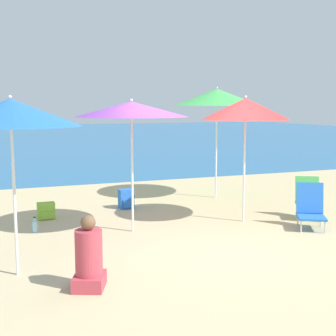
{
  "coord_description": "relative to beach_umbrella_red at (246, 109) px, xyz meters",
  "views": [
    {
      "loc": [
        -3.04,
        -6.26,
        2.06
      ],
      "look_at": [
        -0.2,
        1.07,
        1.0
      ],
      "focal_mm": 50.0,
      "sensor_mm": 36.0,
      "label": 1
    }
  ],
  "objects": [
    {
      "name": "beach_chair_blue",
      "position": [
        0.82,
        -0.81,
        -1.64
      ],
      "size": [
        0.65,
        0.69,
        0.75
      ],
      "rotation": [
        0.0,
        0.0,
        -0.51
      ],
      "color": "silver",
      "rests_on": "ground"
    },
    {
      "name": "person_seated_near",
      "position": [
        -3.2,
        -2.08,
        -1.65
      ],
      "size": [
        0.46,
        0.5,
        0.85
      ],
      "rotation": [
        0.0,
        0.0,
        -0.39
      ],
      "color": "#BF3F4C",
      "rests_on": "ground"
    },
    {
      "name": "sea_water",
      "position": [
        -1.16,
        24.89,
        -1.99
      ],
      "size": [
        60.0,
        40.0,
        0.01
      ],
      "color": "#23669E",
      "rests_on": "ground"
    },
    {
      "name": "beach_umbrella_red",
      "position": [
        0.0,
        0.0,
        0.0
      ],
      "size": [
        1.53,
        1.53,
        2.22
      ],
      "color": "white",
      "rests_on": "ground"
    },
    {
      "name": "backpack_lime",
      "position": [
        -3.27,
        1.45,
        -1.85
      ],
      "size": [
        0.31,
        0.22,
        0.3
      ],
      "color": "#8ECC3D",
      "rests_on": "ground"
    },
    {
      "name": "beach_chair_green",
      "position": [
        1.22,
        -0.22,
        -1.6
      ],
      "size": [
        0.61,
        0.64,
        0.76
      ],
      "rotation": [
        0.0,
        0.0,
        -0.51
      ],
      "color": "silver",
      "rests_on": "ground"
    },
    {
      "name": "ground_plane",
      "position": [
        -1.16,
        -0.86,
        -1.99
      ],
      "size": [
        60.0,
        60.0,
        0.0
      ],
      "primitive_type": "plane",
      "color": "#C6B284"
    },
    {
      "name": "backpack_blue",
      "position": [
        -1.65,
        1.79,
        -1.81
      ],
      "size": [
        0.28,
        0.26,
        0.38
      ],
      "color": "blue",
      "rests_on": "ground"
    },
    {
      "name": "beach_umbrella_blue",
      "position": [
        -3.93,
        -1.34,
        -0.02
      ],
      "size": [
        1.64,
        1.64,
        2.17
      ],
      "color": "white",
      "rests_on": "ground"
    },
    {
      "name": "beach_umbrella_green",
      "position": [
        0.53,
        2.13,
        0.24
      ],
      "size": [
        1.93,
        1.93,
        2.46
      ],
      "color": "white",
      "rests_on": "ground"
    },
    {
      "name": "beach_umbrella_purple",
      "position": [
        -2.04,
        0.06,
        -0.0
      ],
      "size": [
        1.82,
        1.82,
        2.16
      ],
      "color": "white",
      "rests_on": "ground"
    },
    {
      "name": "water_bottle",
      "position": [
        -3.55,
        0.57,
        -1.89
      ],
      "size": [
        0.08,
        0.08,
        0.26
      ],
      "color": "#8CCCEA",
      "rests_on": "ground"
    }
  ]
}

